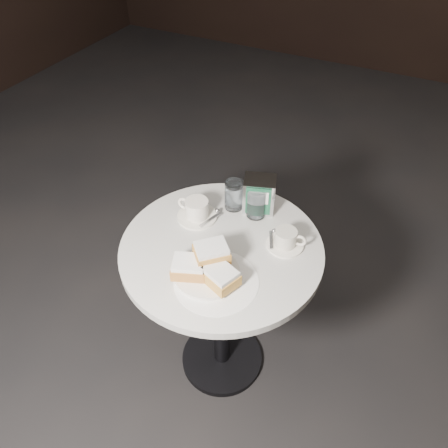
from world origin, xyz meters
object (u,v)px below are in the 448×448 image
Objects in this scene: coffee_cup_left at (197,210)px; napkin_dispenser at (259,194)px; water_glass_right at (256,203)px; cafe_table at (222,283)px; coffee_cup_right at (286,239)px; water_glass_left at (234,195)px; beignet_plate at (207,268)px.

coffee_cup_left is 0.24m from napkin_dispenser.
water_glass_right is (0.19, 0.11, 0.02)m from coffee_cup_left.
cafe_table is 0.36m from napkin_dispenser.
water_glass_right reaches higher than coffee_cup_left.
water_glass_left is at bearing 148.26° from coffee_cup_right.
water_glass_right is (-0.15, 0.10, 0.03)m from coffee_cup_right.
coffee_cup_right is 0.27m from water_glass_left.
beignet_plate is 1.72× the size of napkin_dispenser.
coffee_cup_right is at bearing -59.53° from napkin_dispenser.
water_glass_right is 0.04m from napkin_dispenser.
water_glass_right is at bearing -2.46° from water_glass_left.
beignet_plate is at bearing -51.65° from coffee_cup_left.
coffee_cup_right is (0.34, 0.01, -0.00)m from coffee_cup_left.
napkin_dispenser is (-0.01, 0.04, 0.01)m from water_glass_right.
napkin_dispenser is at bearing 41.64° from coffee_cup_left.
beignet_plate is 0.38m from napkin_dispenser.
cafe_table is 6.61× the size of water_glass_left.
cafe_table is 0.33m from water_glass_left.
napkin_dispenser is (0.02, 0.38, 0.03)m from beignet_plate.
beignet_plate is 0.35m from water_glass_left.
coffee_cup_right is at bearing -23.38° from water_glass_left.
water_glass_left is 0.83× the size of napkin_dispenser.
cafe_table is 0.29m from coffee_cup_left.
coffee_cup_left is at bearing -130.34° from water_glass_left.
cafe_table is 5.13× the size of coffee_cup_right.
cafe_table is at bearing -161.54° from coffee_cup_right.
cafe_table is 0.31m from coffee_cup_right.
water_glass_left reaches higher than coffee_cup_right.
water_glass_left is at bearing 52.48° from coffee_cup_left.
napkin_dispenser reaches higher than beignet_plate.
water_glass_right reaches higher than water_glass_left.
water_glass_left is (0.10, 0.11, 0.02)m from coffee_cup_left.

